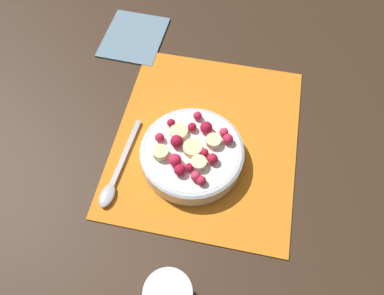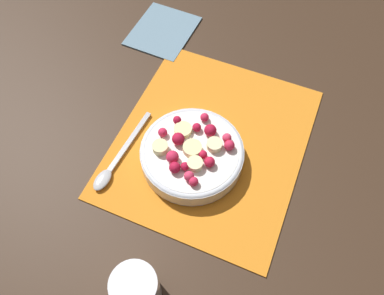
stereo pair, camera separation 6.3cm
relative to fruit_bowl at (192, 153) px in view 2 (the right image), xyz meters
The scene contains 6 objects.
ground_plane 0.06m from the fruit_bowl, 161.28° to the left, with size 3.00×3.00×0.00m, color #382619.
placemat 0.06m from the fruit_bowl, 161.28° to the left, with size 0.39×0.33×0.01m.
fruit_bowl is the anchor object (origin of this frame).
spoon 0.14m from the fruit_bowl, 61.86° to the right, with size 0.18×0.03×0.01m.
drinking_glass 0.24m from the fruit_bowl, ahead, with size 0.07×0.07×0.08m.
napkin 0.34m from the fruit_bowl, 145.98° to the right, with size 0.15×0.13×0.01m.
Camera 2 is at (0.35, 0.11, 0.59)m, focal length 35.00 mm.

